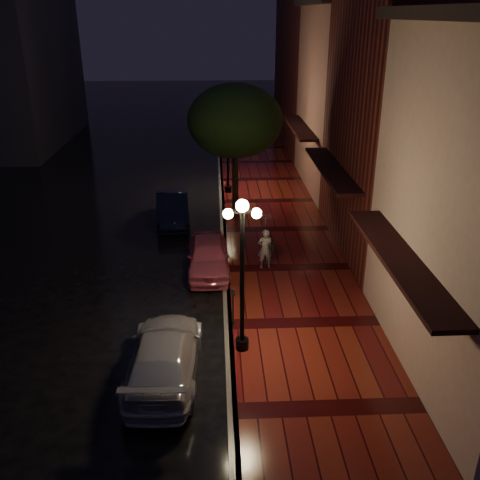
% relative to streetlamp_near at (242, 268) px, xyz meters
% --- Properties ---
extents(ground, '(120.00, 120.00, 0.00)m').
position_rel_streetlamp_near_xyz_m(ground, '(-0.35, 5.00, -2.60)').
color(ground, black).
rests_on(ground, ground).
extents(sidewalk, '(4.50, 60.00, 0.15)m').
position_rel_streetlamp_near_xyz_m(sidewalk, '(1.90, 5.00, -2.53)').
color(sidewalk, '#460C0D').
rests_on(sidewalk, ground).
extents(curb, '(0.25, 60.00, 0.15)m').
position_rel_streetlamp_near_xyz_m(curb, '(-0.35, 5.00, -2.53)').
color(curb, '#595451').
rests_on(curb, ground).
extents(storefront_mid, '(5.00, 8.00, 11.00)m').
position_rel_streetlamp_near_xyz_m(storefront_mid, '(6.65, 7.00, 2.90)').
color(storefront_mid, '#511914').
rests_on(storefront_mid, ground).
extents(storefront_far, '(5.00, 8.00, 9.00)m').
position_rel_streetlamp_near_xyz_m(storefront_far, '(6.65, 15.00, 1.90)').
color(storefront_far, '#8C5951').
rests_on(storefront_far, ground).
extents(storefront_extra, '(5.00, 12.00, 10.00)m').
position_rel_streetlamp_near_xyz_m(storefront_extra, '(6.65, 25.00, 2.40)').
color(storefront_extra, '#511914').
rests_on(storefront_extra, ground).
extents(streetlamp_near, '(0.96, 0.36, 4.31)m').
position_rel_streetlamp_near_xyz_m(streetlamp_near, '(0.00, 0.00, 0.00)').
color(streetlamp_near, black).
rests_on(streetlamp_near, sidewalk).
extents(streetlamp_far, '(0.96, 0.36, 4.31)m').
position_rel_streetlamp_near_xyz_m(streetlamp_far, '(0.00, 14.00, 0.00)').
color(streetlamp_far, black).
rests_on(streetlamp_far, sidewalk).
extents(street_tree, '(4.16, 4.16, 5.80)m').
position_rel_streetlamp_near_xyz_m(street_tree, '(0.26, 10.99, 1.64)').
color(street_tree, black).
rests_on(street_tree, sidewalk).
extents(pink_car, '(1.57, 3.71, 1.25)m').
position_rel_streetlamp_near_xyz_m(pink_car, '(-0.95, 5.12, -1.97)').
color(pink_car, '#C7526B').
rests_on(pink_car, ground).
extents(navy_car, '(1.71, 4.05, 1.30)m').
position_rel_streetlamp_near_xyz_m(navy_car, '(-2.58, 10.14, -1.95)').
color(navy_car, black).
rests_on(navy_car, ground).
extents(silver_car, '(1.92, 4.42, 1.26)m').
position_rel_streetlamp_near_xyz_m(silver_car, '(-2.03, -0.92, -1.97)').
color(silver_car, '#A8A7AF').
rests_on(silver_car, ground).
extents(woman_with_umbrella, '(0.86, 0.87, 2.06)m').
position_rel_streetlamp_near_xyz_m(woman_with_umbrella, '(1.09, 5.05, -1.09)').
color(woman_with_umbrella, silver).
rests_on(woman_with_umbrella, sidewalk).
extents(parking_meter, '(0.12, 0.10, 1.17)m').
position_rel_streetlamp_near_xyz_m(parking_meter, '(-0.20, 1.25, -1.74)').
color(parking_meter, black).
rests_on(parking_meter, sidewalk).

